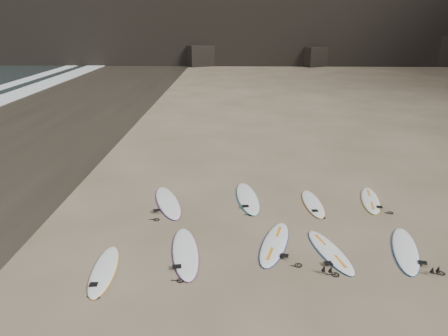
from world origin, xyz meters
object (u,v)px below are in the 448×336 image
object	(u,v)px
surfboard_0	(104,270)
surfboard_7	(313,203)
surfboard_8	(370,200)
surfboard_1	(185,252)
surfboard_3	(330,251)
surfboard_2	(275,243)
surfboard_6	(248,198)
surfboard_5	(168,202)
surfboard_4	(405,250)

from	to	relation	value
surfboard_0	surfboard_7	distance (m)	7.10
surfboard_0	surfboard_8	size ratio (longest dim) A/B	1.02
surfboard_1	surfboard_3	size ratio (longest dim) A/B	1.14
surfboard_2	surfboard_6	bearing A→B (deg)	117.21
surfboard_7	surfboard_8	bearing A→B (deg)	6.11
surfboard_1	surfboard_7	size ratio (longest dim) A/B	1.20
surfboard_2	surfboard_7	size ratio (longest dim) A/B	1.13
surfboard_7	surfboard_5	bearing A→B (deg)	177.06
surfboard_8	surfboard_2	bearing A→B (deg)	-128.87
surfboard_4	surfboard_7	distance (m)	3.55
surfboard_8	surfboard_6	bearing A→B (deg)	-170.92
surfboard_3	surfboard_4	xyz separation A→B (m)	(2.01, 0.13, 0.00)
surfboard_0	surfboard_1	world-z (taller)	surfboard_1
surfboard_5	surfboard_3	bearing A→B (deg)	-51.10
surfboard_3	surfboard_7	distance (m)	3.10
surfboard_4	surfboard_8	size ratio (longest dim) A/B	1.13
surfboard_7	surfboard_8	xyz separation A→B (m)	(1.98, 0.33, 0.00)
surfboard_0	surfboard_7	world-z (taller)	surfboard_0
surfboard_4	surfboard_7	xyz separation A→B (m)	(-1.95, 2.97, -0.01)
surfboard_0	surfboard_4	xyz separation A→B (m)	(7.71, 1.19, 0.00)
surfboard_2	surfboard_6	size ratio (longest dim) A/B	0.93
surfboard_5	surfboard_6	world-z (taller)	same
surfboard_2	surfboard_5	distance (m)	4.26
surfboard_1	surfboard_4	world-z (taller)	surfboard_1
surfboard_6	surfboard_7	bearing A→B (deg)	-17.01
surfboard_0	surfboard_7	bearing A→B (deg)	31.41
surfboard_2	surfboard_7	world-z (taller)	surfboard_2
surfboard_0	surfboard_5	distance (m)	4.22
surfboard_4	surfboard_2	bearing A→B (deg)	-170.47
surfboard_1	surfboard_6	bearing A→B (deg)	55.33
surfboard_4	surfboard_5	world-z (taller)	surfboard_5
surfboard_6	surfboard_7	xyz separation A→B (m)	(2.15, -0.38, -0.01)
surfboard_6	surfboard_7	distance (m)	2.18
surfboard_1	surfboard_5	size ratio (longest dim) A/B	0.98
surfboard_1	surfboard_7	world-z (taller)	surfboard_1
surfboard_2	surfboard_6	world-z (taller)	surfboard_6
surfboard_2	surfboard_3	size ratio (longest dim) A/B	1.08
surfboard_4	surfboard_6	xyz separation A→B (m)	(-4.10, 3.35, 0.00)
surfboard_1	surfboard_4	bearing A→B (deg)	-6.51
surfboard_0	surfboard_4	bearing A→B (deg)	4.35
surfboard_2	surfboard_7	xyz separation A→B (m)	(1.49, 2.72, -0.01)
surfboard_0	surfboard_5	bearing A→B (deg)	72.53
surfboard_5	surfboard_6	xyz separation A→B (m)	(2.66, 0.43, -0.00)
surfboard_0	surfboard_4	size ratio (longest dim) A/B	0.91
surfboard_8	surfboard_1	bearing A→B (deg)	-138.66
surfboard_0	surfboard_2	size ratio (longest dim) A/B	0.90
surfboard_1	surfboard_6	world-z (taller)	surfboard_6
surfboard_4	surfboard_1	bearing A→B (deg)	-163.46
surfboard_1	surfboard_8	size ratio (longest dim) A/B	1.20
surfboard_6	surfboard_4	bearing A→B (deg)	-46.14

